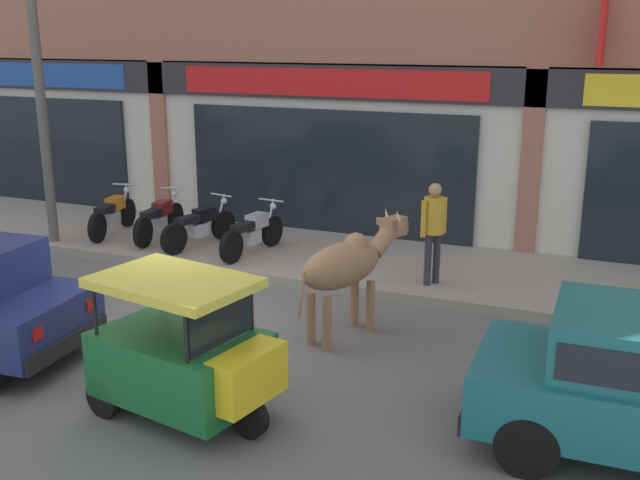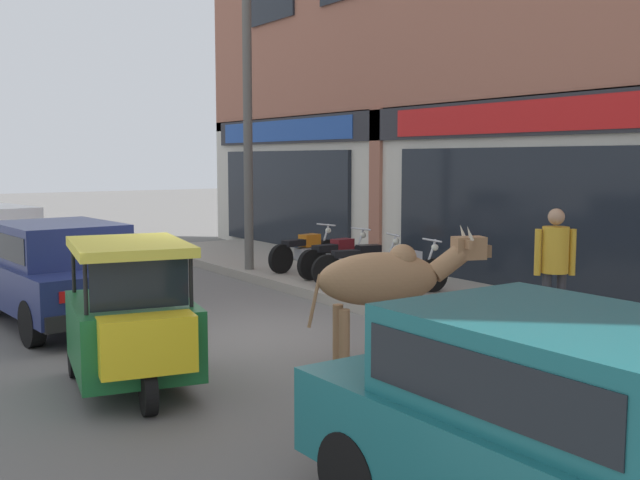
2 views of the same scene
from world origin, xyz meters
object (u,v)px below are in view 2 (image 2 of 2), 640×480
at_px(auto_rickshaw, 133,327).
at_px(motorcycle_0, 305,251).
at_px(motorcycle_2, 361,263).
at_px(pedestrian, 555,259).
at_px(car_1, 570,427).
at_px(car_0, 58,268).
at_px(cow, 387,280).
at_px(utility_pole, 248,134).
at_px(motorcycle_1, 337,256).
at_px(motorcycle_3, 401,271).

relative_size(auto_rickshaw, motorcycle_0, 1.17).
height_order(motorcycle_2, pedestrian, pedestrian).
bearing_deg(motorcycle_0, car_1, -24.10).
distance_m(car_0, motorcycle_0, 5.36).
bearing_deg(cow, utility_pole, 164.94).
bearing_deg(utility_pole, pedestrian, 2.51).
xyz_separation_m(auto_rickshaw, motorcycle_1, (-4.05, 5.36, -0.11)).
distance_m(car_1, pedestrian, 4.96).
bearing_deg(auto_rickshaw, pedestrian, 73.68).
xyz_separation_m(car_0, auto_rickshaw, (3.58, -0.18, -0.15)).
xyz_separation_m(cow, pedestrian, (0.62, 2.08, 0.15)).
distance_m(motorcycle_0, pedestrian, 6.54).
height_order(auto_rickshaw, pedestrian, pedestrian).
distance_m(motorcycle_0, motorcycle_3, 3.16).
bearing_deg(pedestrian, motorcycle_0, 175.18).
height_order(motorcycle_0, utility_pole, utility_pole).
xyz_separation_m(cow, motorcycle_2, (-3.83, 2.50, -0.45)).
bearing_deg(utility_pole, cow, -15.06).
bearing_deg(car_1, car_0, -174.35).
distance_m(car_1, motorcycle_3, 7.74).
bearing_deg(motorcycle_3, utility_pole, -169.81).
bearing_deg(utility_pole, motorcycle_2, 14.97).
xyz_separation_m(car_0, motorcycle_3, (1.64, 4.97, -0.26)).
bearing_deg(car_1, pedestrian, 130.12).
distance_m(cow, motorcycle_0, 6.45).
relative_size(car_1, utility_pole, 0.68).
xyz_separation_m(motorcycle_2, motorcycle_3, (1.12, -0.04, 0.00)).
bearing_deg(car_0, motorcycle_1, 95.11).
bearing_deg(cow, motorcycle_0, 155.85).
relative_size(auto_rickshaw, utility_pole, 0.39).
distance_m(cow, car_1, 4.18).
xyz_separation_m(motorcycle_3, pedestrian, (3.34, -0.38, 0.60)).
height_order(cow, motorcycle_3, cow).
bearing_deg(cow, auto_rickshaw, -106.06).
height_order(car_1, utility_pole, utility_pole).
xyz_separation_m(car_1, utility_pole, (-10.38, 3.47, 2.03)).
bearing_deg(auto_rickshaw, motorcycle_1, 127.07).
bearing_deg(auto_rickshaw, motorcycle_0, 133.81).
xyz_separation_m(cow, motorcycle_0, (-5.87, 2.63, -0.45)).
xyz_separation_m(motorcycle_1, utility_pole, (-1.75, -0.91, 2.29)).
xyz_separation_m(car_1, motorcycle_1, (-8.63, 4.37, -0.26)).
bearing_deg(auto_rickshaw, car_1, 12.12).
distance_m(cow, motorcycle_1, 5.53).
height_order(car_1, auto_rickshaw, auto_rickshaw).
relative_size(cow, motorcycle_2, 1.15).
xyz_separation_m(cow, car_0, (-4.36, -2.51, -0.19)).
relative_size(cow, car_0, 0.55).
relative_size(motorcycle_0, motorcycle_3, 0.99).
bearing_deg(cow, motorcycle_2, 146.85).
bearing_deg(motorcycle_0, motorcycle_2, -3.62).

